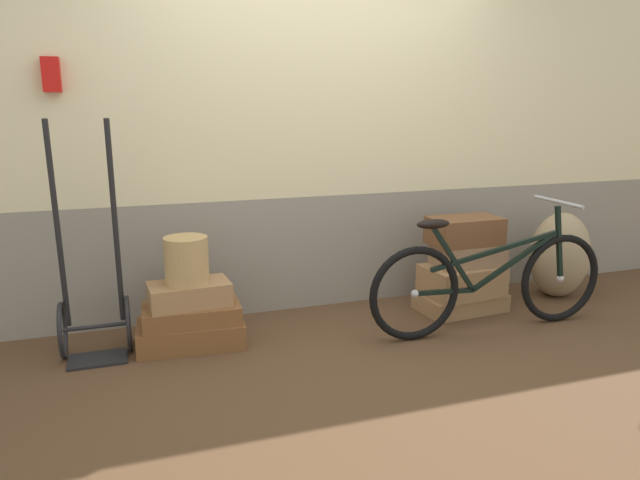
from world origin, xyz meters
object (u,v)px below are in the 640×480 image
at_px(suitcase_5, 468,254).
at_px(bicycle, 490,282).
at_px(suitcase_6, 465,231).
at_px(burlap_sack, 560,255).
at_px(suitcase_4, 462,280).
at_px(suitcase_3, 460,301).
at_px(suitcase_1, 191,313).
at_px(wicker_basket, 186,260).
at_px(suitcase_0, 191,333).
at_px(suitcase_2, 189,294).
at_px(luggage_trolley, 94,306).

bearing_deg(suitcase_5, bicycle, -100.27).
bearing_deg(suitcase_6, burlap_sack, 2.12).
relative_size(suitcase_4, burlap_sack, 0.83).
xyz_separation_m(suitcase_3, suitcase_6, (-0.00, -0.01, 0.53)).
bearing_deg(suitcase_6, bicycle, -96.85).
relative_size(suitcase_3, suitcase_4, 1.11).
height_order(suitcase_4, bicycle, bicycle).
bearing_deg(suitcase_1, suitcase_5, 2.51).
height_order(suitcase_4, wicker_basket, wicker_basket).
distance_m(suitcase_0, suitcase_6, 1.99).
distance_m(suitcase_1, wicker_basket, 0.34).
xyz_separation_m(suitcase_1, suitcase_2, (-0.01, -0.00, 0.13)).
bearing_deg(suitcase_2, suitcase_1, -2.39).
relative_size(suitcase_2, bicycle, 0.28).
xyz_separation_m(suitcase_0, suitcase_1, (0.01, -0.01, 0.13)).
height_order(suitcase_0, suitcase_1, suitcase_1).
bearing_deg(suitcase_5, suitcase_1, -179.10).
relative_size(wicker_basket, luggage_trolley, 0.20).
xyz_separation_m(suitcase_0, suitcase_3, (1.93, 0.01, -0.01)).
relative_size(suitcase_6, wicker_basket, 1.74).
distance_m(suitcase_5, suitcase_6, 0.18).
distance_m(suitcase_3, suitcase_6, 0.53).
height_order(wicker_basket, bicycle, bicycle).
bearing_deg(suitcase_4, bicycle, -100.27).
relative_size(suitcase_3, suitcase_6, 1.23).
bearing_deg(suitcase_5, wicker_basket, -179.25).
height_order(suitcase_3, suitcase_4, suitcase_4).
height_order(suitcase_1, suitcase_2, suitcase_2).
bearing_deg(suitcase_3, burlap_sack, -2.20).
distance_m(suitcase_2, suitcase_5, 1.96).
bearing_deg(suitcase_6, suitcase_2, 179.88).
bearing_deg(suitcase_2, suitcase_4, -3.90).
distance_m(suitcase_6, burlap_sack, 0.92).
bearing_deg(suitcase_4, suitcase_6, 52.02).
height_order(suitcase_0, wicker_basket, wicker_basket).
distance_m(suitcase_3, suitcase_5, 0.36).
bearing_deg(suitcase_6, suitcase_3, 78.57).
xyz_separation_m(suitcase_0, suitcase_4, (1.91, -0.01, 0.16)).
height_order(suitcase_6, bicycle, bicycle).
distance_m(suitcase_5, burlap_sack, 0.86).
distance_m(luggage_trolley, bicycle, 2.47).
height_order(suitcase_4, suitcase_5, suitcase_5).
distance_m(suitcase_3, suitcase_4, 0.17).
relative_size(suitcase_0, suitcase_4, 1.18).
distance_m(suitcase_0, wicker_basket, 0.47).
bearing_deg(suitcase_0, luggage_trolley, 179.92).
relative_size(suitcase_1, suitcase_3, 0.97).
xyz_separation_m(suitcase_3, burlap_sack, (0.88, 0.03, 0.27)).
relative_size(suitcase_3, burlap_sack, 0.92).
bearing_deg(burlap_sack, suitcase_6, -177.35).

